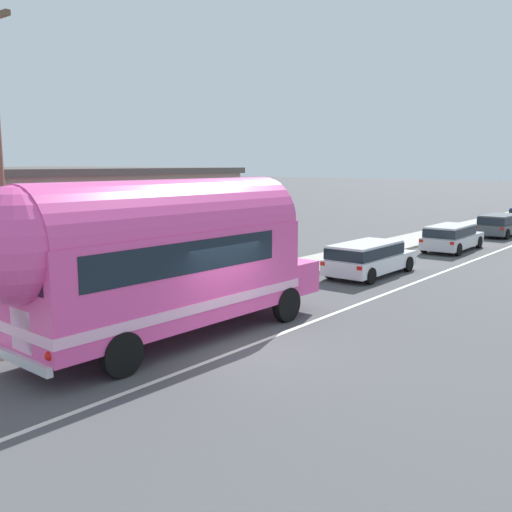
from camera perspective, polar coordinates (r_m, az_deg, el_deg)
name	(u,v)px	position (r m, az deg, el deg)	size (l,w,h in m)	color
ground_plane	(245,347)	(14.46, -1.08, -9.04)	(300.00, 300.00, 0.00)	#4C4C4F
lane_markings	(395,270)	(25.27, 13.64, -1.39)	(3.85, 80.00, 0.01)	silver
sidewalk_slab	(305,267)	(25.16, 4.83, -1.04)	(2.63, 90.00, 0.15)	#ADA89E
roadside_building	(9,220)	(26.41, -23.28, 3.32)	(13.78, 14.60, 4.34)	gray
painted_bus	(155,254)	(14.38, -9.98, 0.18)	(2.77, 10.32, 4.12)	#EA4C9E
car_lead	(368,256)	(23.71, 11.03, -0.03)	(1.98, 4.78, 1.37)	white
car_second	(451,236)	(31.61, 18.78, 1.90)	(2.02, 4.84, 1.37)	silver
car_third	(501,224)	(39.20, 23.08, 2.97)	(2.04, 4.80, 1.37)	#474C51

